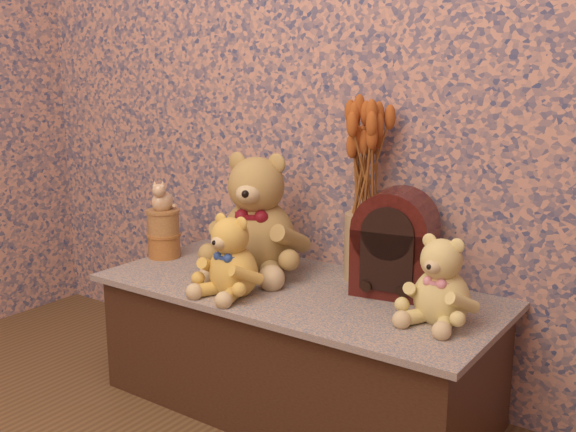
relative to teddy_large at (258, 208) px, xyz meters
name	(u,v)px	position (x,y,z in m)	size (l,w,h in m)	color
display_shelf	(297,347)	(0.21, -0.07, -0.42)	(1.28, 0.59, 0.41)	#3C557B
teddy_large	(258,208)	(0.00, 0.00, 0.00)	(0.34, 0.41, 0.43)	#A17D3E
teddy_medium	(233,251)	(0.08, -0.23, -0.08)	(0.21, 0.25, 0.27)	gold
teddy_small	(443,276)	(0.69, -0.09, -0.09)	(0.21, 0.25, 0.26)	#D0B863
cathedral_radio	(395,242)	(0.48, 0.06, -0.06)	(0.23, 0.17, 0.32)	#370E0A
ceramic_vase	(364,247)	(0.34, 0.12, -0.11)	(0.13, 0.13, 0.22)	tan
dried_stalks	(367,153)	(0.34, 0.12, 0.20)	(0.20, 0.20, 0.39)	#AF4E1C
biscuit_tin_lower	(164,246)	(-0.38, -0.07, -0.18)	(0.12, 0.12, 0.08)	gold
biscuit_tin_upper	(163,222)	(-0.38, -0.07, -0.09)	(0.11, 0.11, 0.09)	#DAB05F
cat_figurine	(162,195)	(-0.38, -0.07, 0.01)	(0.08, 0.09, 0.11)	silver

